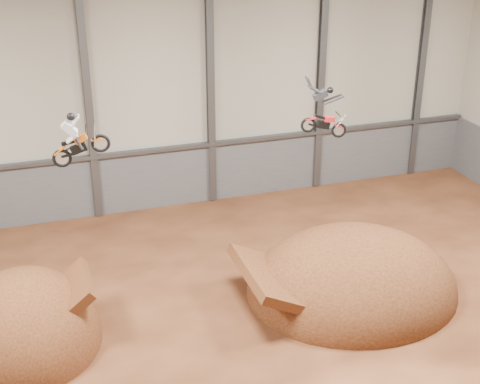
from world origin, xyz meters
name	(u,v)px	position (x,y,z in m)	size (l,w,h in m)	color
floor	(236,362)	(0.00, 0.00, 0.00)	(40.00, 40.00, 0.00)	#482313
back_wall	(150,89)	(0.00, 15.00, 7.00)	(40.00, 0.10, 14.00)	#B2AE9D
lower_band_back	(155,179)	(0.00, 14.90, 1.75)	(39.80, 0.18, 3.50)	#5A5B62
steel_rail	(154,150)	(0.00, 14.75, 3.55)	(39.80, 0.35, 0.20)	#47494F
steel_column_2	(88,95)	(-3.33, 14.80, 7.00)	(0.40, 0.36, 13.90)	#47494F
steel_column_3	(210,84)	(3.33, 14.80, 7.00)	(0.40, 0.36, 13.90)	#47494F
steel_column_4	(321,75)	(10.00, 14.80, 7.00)	(0.40, 0.36, 13.90)	#47494F
steel_column_5	(421,67)	(16.67, 14.80, 7.00)	(0.40, 0.36, 13.90)	#47494F
takeoff_ramp	(28,342)	(-7.61, 3.92, 0.00)	(5.93, 6.84, 5.93)	#422010
landing_ramp	(351,291)	(6.56, 3.18, 0.00)	(9.72, 8.60, 5.61)	#422010
fmx_rider_a	(83,133)	(-4.63, 3.75, 8.62)	(2.19, 0.83, 1.98)	orange
fmx_rider_b	(323,108)	(5.02, 3.96, 8.58)	(2.64, 0.75, 2.26)	red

